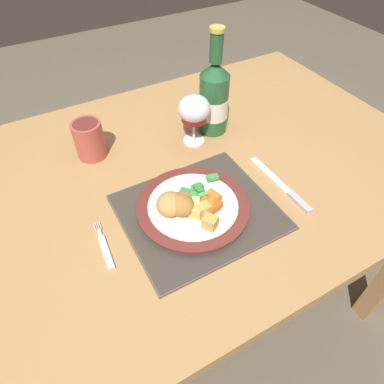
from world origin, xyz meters
The scene contains 13 objects.
ground_plane centered at (0.00, 0.00, 0.00)m, with size 6.00×6.00×0.00m, color brown.
dining_table centered at (0.00, 0.00, 0.65)m, with size 1.32×0.86×0.74m.
placemat centered at (-0.04, -0.15, 0.74)m, with size 0.33×0.29×0.01m.
dinner_plate centered at (-0.05, -0.14, 0.76)m, with size 0.25×0.25×0.02m.
breaded_croquettes centered at (-0.09, -0.14, 0.79)m, with size 0.10×0.10×0.05m.
green_beans_pile centered at (-0.02, -0.12, 0.77)m, with size 0.10×0.07×0.02m.
glazed_carrots centered at (-0.01, -0.16, 0.78)m, with size 0.05×0.06×0.02m.
fork centered at (-0.26, -0.14, 0.74)m, with size 0.02×0.13×0.01m.
table_knife centered at (0.18, -0.18, 0.74)m, with size 0.02×0.22×0.01m.
wine_glass centered at (0.08, 0.09, 0.84)m, with size 0.09×0.09×0.14m.
bottle centered at (0.16, 0.11, 0.84)m, with size 0.08×0.08×0.29m.
roast_potatoes centered at (-0.05, -0.18, 0.78)m, with size 0.05×0.10×0.03m.
drinking_cup centered at (-0.18, 0.17, 0.79)m, with size 0.08×0.08×0.10m.
Camera 1 is at (-0.30, -0.58, 1.33)m, focal length 32.00 mm.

